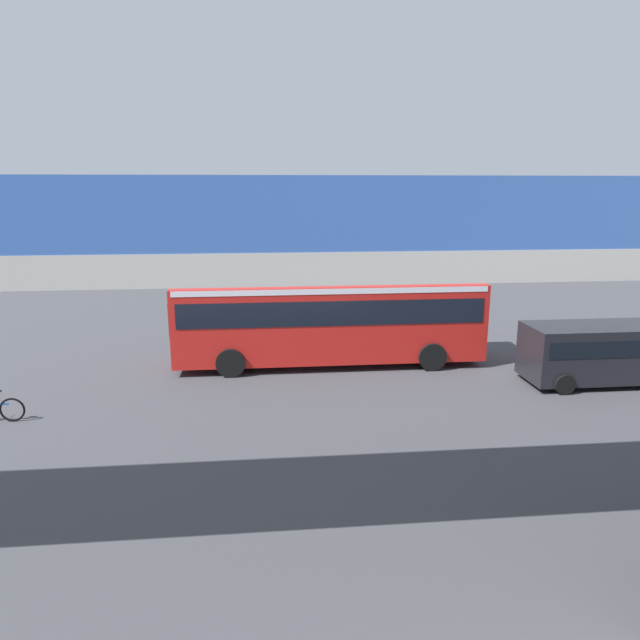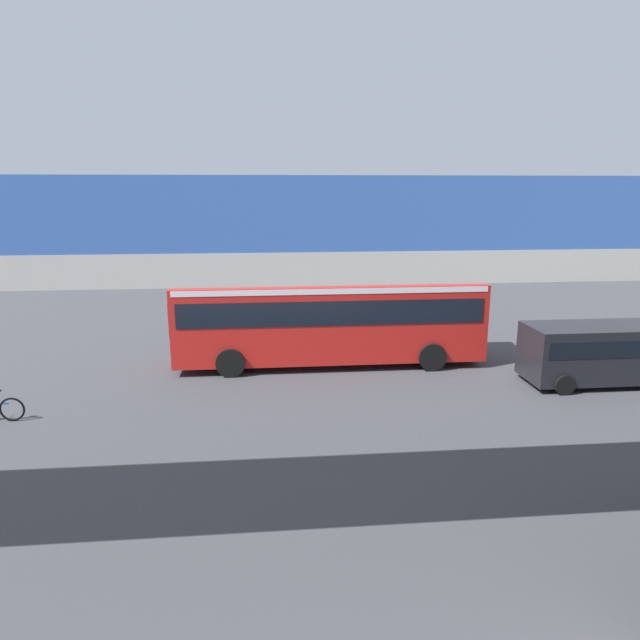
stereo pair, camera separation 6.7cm
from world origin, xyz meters
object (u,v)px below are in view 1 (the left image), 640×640
at_px(city_bus, 329,315).
at_px(pedestrian, 451,319).
at_px(traffic_sign, 179,298).
at_px(parked_van, 596,350).

relative_size(city_bus, pedestrian, 6.44).
relative_size(city_bus, traffic_sign, 4.12).
xyz_separation_m(city_bus, pedestrian, (-5.86, -3.18, -1.00)).
xyz_separation_m(pedestrian, traffic_sign, (11.98, -0.86, 1.00)).
bearing_deg(city_bus, pedestrian, -151.55).
xyz_separation_m(city_bus, traffic_sign, (6.12, -4.04, 0.01)).
bearing_deg(parked_van, city_bus, -19.76).
height_order(parked_van, traffic_sign, traffic_sign).
bearing_deg(traffic_sign, pedestrian, 175.88).
distance_m(parked_van, traffic_sign, 16.63).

